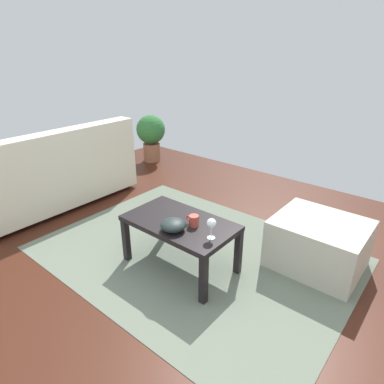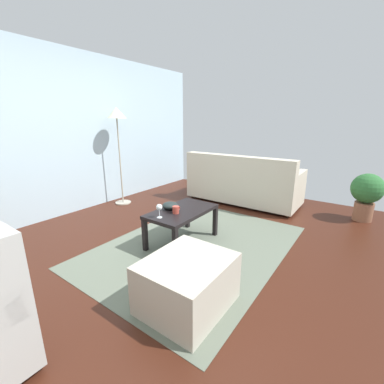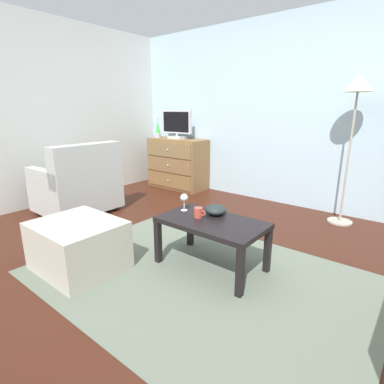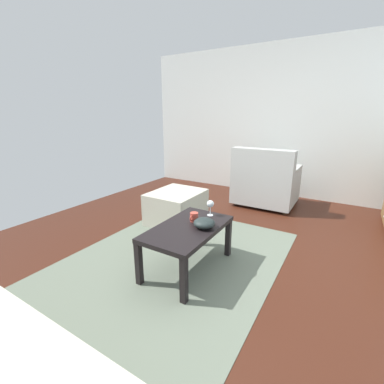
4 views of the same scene
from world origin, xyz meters
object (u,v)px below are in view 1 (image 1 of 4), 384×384
mug (194,220)px  couch_large (46,177)px  bowl_decorative (173,225)px  potted_plant (151,134)px  ottoman (318,244)px  coffee_table (180,227)px  wine_glass (211,224)px

mug → couch_large: bearing=2.8°
mug → bowl_decorative: 0.17m
bowl_decorative → potted_plant: 2.94m
couch_large → ottoman: (-2.77, -0.81, -0.14)m
ottoman → potted_plant: size_ratio=0.97×
ottoman → potted_plant: (3.03, -1.06, 0.23)m
mug → potted_plant: 2.90m
mug → couch_large: 2.05m
coffee_table → bowl_decorative: bearing=111.7°
mug → potted_plant: potted_plant is taller
wine_glass → couch_large: couch_large is taller
wine_glass → bowl_decorative: wine_glass is taller
bowl_decorative → ottoman: 1.21m
wine_glass → bowl_decorative: 0.31m
coffee_table → ottoman: (-0.86, -0.72, -0.16)m
wine_glass → potted_plant: potted_plant is taller
coffee_table → mug: bearing=-175.4°
coffee_table → potted_plant: size_ratio=1.23×
wine_glass → potted_plant: size_ratio=0.22×
coffee_table → potted_plant: potted_plant is taller
coffee_table → wine_glass: bearing=171.5°
mug → bowl_decorative: bowl_decorative is taller
coffee_table → wine_glass: wine_glass is taller
couch_large → wine_glass: bearing=-179.1°
wine_glass → couch_large: size_ratio=0.08×
mug → couch_large: (2.04, 0.10, -0.12)m
wine_glass → ottoman: wine_glass is taller
mug → potted_plant: size_ratio=0.16×
coffee_table → potted_plant: bearing=-39.4°
bowl_decorative → couch_large: bearing=-1.5°
mug → ottoman: mug is taller
coffee_table → ottoman: coffee_table is taller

